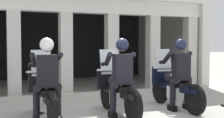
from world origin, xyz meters
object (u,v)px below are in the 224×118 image
object	(u,v)px
motorcycle_left	(45,94)
police_officer_center	(122,71)
police_officer_left	(47,73)
motorcycle_right	(173,86)
motorcycle_center	(117,90)
police_officer_right	(180,68)

from	to	relation	value
motorcycle_left	police_officer_center	size ratio (longest dim) A/B	1.29
police_officer_left	motorcycle_right	size ratio (longest dim) A/B	0.78
police_officer_center	motorcycle_right	world-z (taller)	police_officer_center
motorcycle_center	motorcycle_right	world-z (taller)	same
police_officer_left	police_officer_right	size ratio (longest dim) A/B	1.00
motorcycle_center	motorcycle_left	bearing A→B (deg)	-171.57
motorcycle_left	motorcycle_center	bearing A→B (deg)	5.82
motorcycle_left	police_officer_left	size ratio (longest dim) A/B	1.29
police_officer_left	police_officer_right	world-z (taller)	same
police_officer_left	motorcycle_center	world-z (taller)	police_officer_left
police_officer_left	motorcycle_center	bearing A→B (deg)	16.84
police_officer_center	police_officer_right	distance (m)	1.47
motorcycle_left	police_officer_left	xyz separation A→B (m)	(-0.00, -0.28, 0.44)
motorcycle_center	motorcycle_right	xyz separation A→B (m)	(1.47, 0.14, 0.00)
motorcycle_left	police_officer_right	distance (m)	2.98
motorcycle_center	police_officer_right	size ratio (longest dim) A/B	1.29
motorcycle_center	police_officer_center	distance (m)	0.52
motorcycle_center	police_officer_center	xyz separation A→B (m)	(-0.00, -0.28, 0.44)
police_officer_center	police_officer_right	bearing A→B (deg)	17.87
motorcycle_right	police_officer_right	bearing A→B (deg)	-79.24
motorcycle_left	motorcycle_right	size ratio (longest dim) A/B	1.00
police_officer_left	motorcycle_right	xyz separation A→B (m)	(2.94, 0.33, -0.44)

